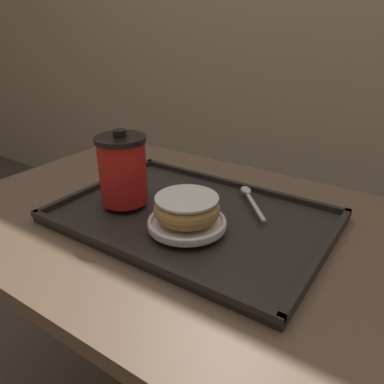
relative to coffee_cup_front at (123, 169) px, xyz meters
name	(u,v)px	position (x,y,z in m)	size (l,w,h in m)	color
cafe_table	(178,277)	(0.10, 0.04, -0.25)	(0.96, 0.67, 0.72)	brown
serving_tray	(192,218)	(0.14, 0.04, -0.09)	(0.52, 0.36, 0.02)	#282321
coffee_cup_front	(123,169)	(0.00, 0.00, 0.00)	(0.10, 0.10, 0.15)	red
plate_with_chocolate_donut	(187,222)	(0.16, -0.01, -0.06)	(0.14, 0.14, 0.01)	white
donut_chocolate_glazed	(187,208)	(0.16, -0.01, -0.03)	(0.12, 0.12, 0.04)	tan
spoon	(249,195)	(0.20, 0.16, -0.07)	(0.11, 0.12, 0.01)	silver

